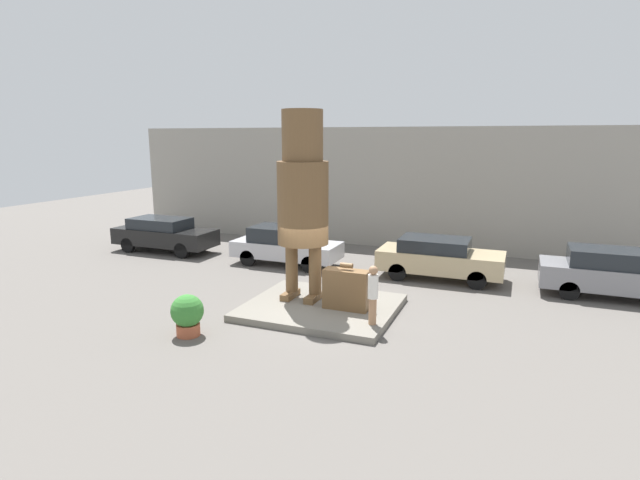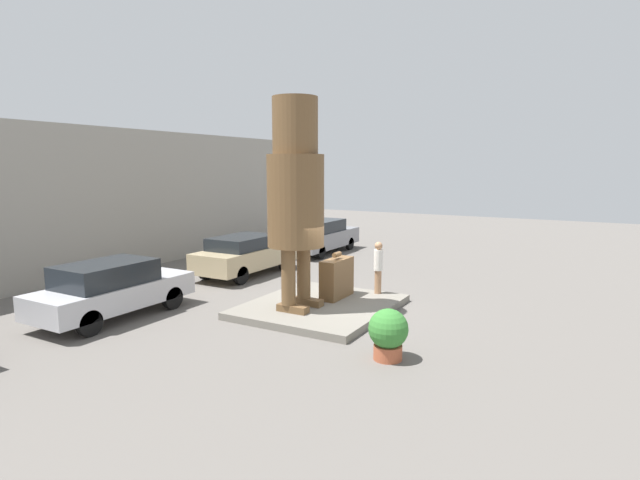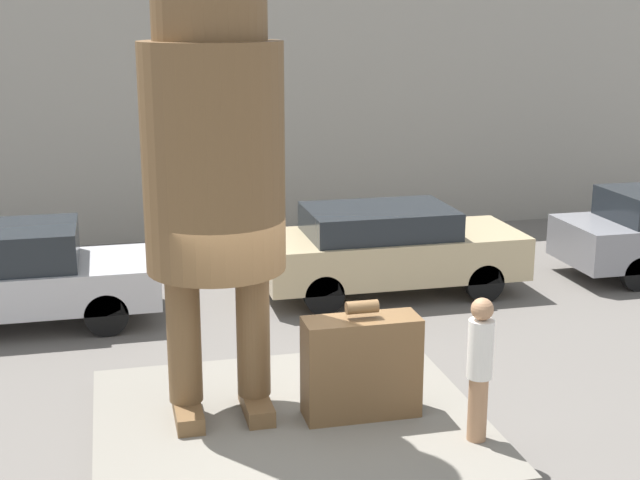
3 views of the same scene
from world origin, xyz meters
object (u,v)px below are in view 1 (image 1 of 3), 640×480
Objects in this scene: statue_figure at (303,191)px; giant_suitcase at (346,289)px; tourist at (373,293)px; parked_car_tan at (439,257)px; parked_car_black at (164,234)px; parked_car_silver at (285,245)px; planter_pot at (187,314)px; parked_car_grey at (618,273)px.

statue_figure is 4.14× the size of giant_suitcase.
parked_car_tan is (0.83, 5.76, -0.27)m from tourist.
parked_car_black is (-8.76, 4.26, -2.70)m from statue_figure.
parked_car_black is at bearing 153.77° from tourist.
giant_suitcase is at bearing -16.04° from statue_figure.
parked_car_silver is at bearing -178.05° from parked_car_tan.
parked_car_tan is at bearing 1.95° from parked_car_silver.
parked_car_black is (-10.31, 4.71, 0.03)m from giant_suitcase.
planter_pot is at bearing -123.62° from parked_car_tan.
parked_car_grey is (9.08, 4.32, -2.69)m from statue_figure.
parked_car_tan is (12.19, 0.16, -0.01)m from parked_car_black.
parked_car_grey is at bearing 0.50° from parked_car_silver.
statue_figure is 5.14× the size of planter_pot.
planter_pot is (-5.21, -7.84, -0.21)m from parked_car_tan.
giant_suitcase is at bearing 139.70° from tourist.
statue_figure is at bearing 163.96° from giant_suitcase.
parked_car_black reaches higher than planter_pot.
giant_suitcase is 5.22m from parked_car_tan.
statue_figure is 6.22m from parked_car_tan.
parked_car_silver is at bearing 132.23° from giant_suitcase.
parked_car_black is 10.38m from planter_pot.
parked_car_grey is at bearing 25.42° from statue_figure.
tourist is at bearing -27.16° from statue_figure.
tourist is (2.60, -1.33, -2.44)m from statue_figure.
parked_car_grey is 13.34m from planter_pot.
tourist is 8.61m from parked_car_grey.
parked_car_grey reaches higher than planter_pot.
tourist is 0.36× the size of parked_car_tan.
parked_car_silver is 7.69m from planter_pot.
parked_car_tan is at bearing 52.21° from statue_figure.
giant_suitcase is at bearing -47.77° from parked_car_silver.
giant_suitcase is at bearing -147.69° from parked_car_grey.
tourist is 5.82m from parked_car_tan.
parked_car_black is 1.08× the size of parked_car_silver.
parked_car_silver is 0.92× the size of parked_car_grey.
tourist is 1.45× the size of planter_pot.
parked_car_black is 6.08m from parked_car_silver.
parked_car_silver is at bearing -179.50° from parked_car_grey.
parked_car_black reaches higher than parked_car_tan.
statue_figure reaches higher than parked_car_black.
parked_car_silver is (-2.68, 4.21, -2.71)m from statue_figure.
planter_pot is at bearing -154.57° from tourist.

